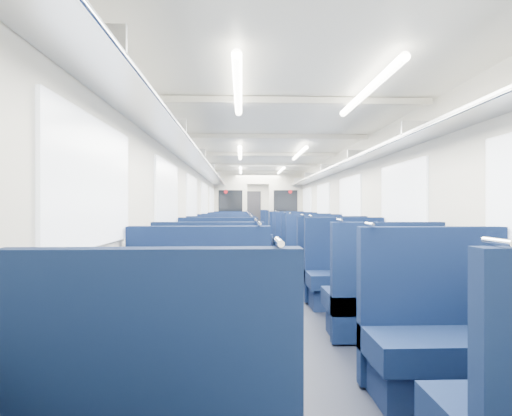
# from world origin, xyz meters

# --- Properties ---
(floor) EXTENTS (2.80, 18.00, 0.01)m
(floor) POSITION_xyz_m (0.00, 0.00, 0.00)
(floor) COLOR black
(floor) RESTS_ON ground
(ceiling) EXTENTS (2.80, 18.00, 0.01)m
(ceiling) POSITION_xyz_m (0.00, 0.00, 2.35)
(ceiling) COLOR white
(ceiling) RESTS_ON wall_left
(wall_left) EXTENTS (0.02, 18.00, 2.35)m
(wall_left) POSITION_xyz_m (-1.40, 0.00, 1.18)
(wall_left) COLOR beige
(wall_left) RESTS_ON floor
(dado_left) EXTENTS (0.03, 17.90, 0.70)m
(dado_left) POSITION_xyz_m (-1.39, 0.00, 0.35)
(dado_left) COLOR #111C3A
(dado_left) RESTS_ON floor
(wall_right) EXTENTS (0.02, 18.00, 2.35)m
(wall_right) POSITION_xyz_m (1.40, 0.00, 1.18)
(wall_right) COLOR beige
(wall_right) RESTS_ON floor
(dado_right) EXTENTS (0.03, 17.90, 0.70)m
(dado_right) POSITION_xyz_m (1.39, 0.00, 0.35)
(dado_right) COLOR #111C3A
(dado_right) RESTS_ON floor
(wall_far) EXTENTS (2.80, 0.02, 2.35)m
(wall_far) POSITION_xyz_m (0.00, 9.00, 1.18)
(wall_far) COLOR beige
(wall_far) RESTS_ON floor
(luggage_rack_left) EXTENTS (0.36, 17.40, 0.18)m
(luggage_rack_left) POSITION_xyz_m (-1.21, 0.00, 1.97)
(luggage_rack_left) COLOR #B2B5BA
(luggage_rack_left) RESTS_ON wall_left
(luggage_rack_right) EXTENTS (0.36, 17.40, 0.18)m
(luggage_rack_right) POSITION_xyz_m (1.21, 0.00, 1.97)
(luggage_rack_right) COLOR #B2B5BA
(luggage_rack_right) RESTS_ON wall_right
(windows) EXTENTS (2.78, 15.60, 0.75)m
(windows) POSITION_xyz_m (0.00, -0.46, 1.42)
(windows) COLOR white
(windows) RESTS_ON wall_left
(ceiling_fittings) EXTENTS (2.70, 16.06, 0.11)m
(ceiling_fittings) POSITION_xyz_m (0.00, -0.26, 2.29)
(ceiling_fittings) COLOR silver
(ceiling_fittings) RESTS_ON ceiling
(end_door) EXTENTS (0.75, 0.06, 2.00)m
(end_door) POSITION_xyz_m (0.00, 8.94, 1.00)
(end_door) COLOR black
(end_door) RESTS_ON floor
(bulkhead) EXTENTS (2.80, 0.10, 2.35)m
(bulkhead) POSITION_xyz_m (-0.00, 2.86, 1.23)
(bulkhead) COLOR silver
(bulkhead) RESTS_ON floor
(seat_2) EXTENTS (1.04, 0.58, 1.17)m
(seat_2) POSITION_xyz_m (-0.83, -7.08, 0.36)
(seat_2) COLOR #0E1E45
(seat_2) RESTS_ON floor
(seat_3) EXTENTS (1.04, 0.58, 1.17)m
(seat_3) POSITION_xyz_m (0.83, -7.23, 0.36)
(seat_3) COLOR #0E1E45
(seat_3) RESTS_ON floor
(seat_4) EXTENTS (1.04, 0.58, 1.17)m
(seat_4) POSITION_xyz_m (-0.83, -5.99, 0.36)
(seat_4) COLOR #0E1E45
(seat_4) RESTS_ON floor
(seat_5) EXTENTS (1.04, 0.58, 1.17)m
(seat_5) POSITION_xyz_m (0.83, -6.07, 0.36)
(seat_5) COLOR #0E1E45
(seat_5) RESTS_ON floor
(seat_6) EXTENTS (1.04, 0.58, 1.17)m
(seat_6) POSITION_xyz_m (-0.83, -4.73, 0.36)
(seat_6) COLOR #0E1E45
(seat_6) RESTS_ON floor
(seat_7) EXTENTS (1.04, 0.58, 1.17)m
(seat_7) POSITION_xyz_m (0.83, -4.79, 0.36)
(seat_7) COLOR #0E1E45
(seat_7) RESTS_ON floor
(seat_8) EXTENTS (1.04, 0.58, 1.17)m
(seat_8) POSITION_xyz_m (-0.83, -3.67, 0.36)
(seat_8) COLOR #0E1E45
(seat_8) RESTS_ON floor
(seat_9) EXTENTS (1.04, 0.58, 1.17)m
(seat_9) POSITION_xyz_m (0.83, -3.79, 0.36)
(seat_9) COLOR #0E1E45
(seat_9) RESTS_ON floor
(seat_10) EXTENTS (1.04, 0.58, 1.17)m
(seat_10) POSITION_xyz_m (-0.83, -2.50, 0.36)
(seat_10) COLOR #0E1E45
(seat_10) RESTS_ON floor
(seat_11) EXTENTS (1.04, 0.58, 1.17)m
(seat_11) POSITION_xyz_m (0.83, -2.58, 0.36)
(seat_11) COLOR #0E1E45
(seat_11) RESTS_ON floor
(seat_12) EXTENTS (1.04, 0.58, 1.17)m
(seat_12) POSITION_xyz_m (-0.83, -1.39, 0.36)
(seat_12) COLOR #0E1E45
(seat_12) RESTS_ON floor
(seat_13) EXTENTS (1.04, 0.58, 1.17)m
(seat_13) POSITION_xyz_m (0.83, -1.35, 0.36)
(seat_13) COLOR #0E1E45
(seat_13) RESTS_ON floor
(seat_14) EXTENTS (1.04, 0.58, 1.17)m
(seat_14) POSITION_xyz_m (-0.83, -0.25, 0.36)
(seat_14) COLOR #0E1E45
(seat_14) RESTS_ON floor
(seat_15) EXTENTS (1.04, 0.58, 1.17)m
(seat_15) POSITION_xyz_m (0.83, -0.14, 0.36)
(seat_15) COLOR #0E1E45
(seat_15) RESTS_ON floor
(seat_16) EXTENTS (1.04, 0.58, 1.17)m
(seat_16) POSITION_xyz_m (-0.83, 0.84, 0.36)
(seat_16) COLOR #0E1E45
(seat_16) RESTS_ON floor
(seat_17) EXTENTS (1.04, 0.58, 1.17)m
(seat_17) POSITION_xyz_m (0.83, 0.83, 0.36)
(seat_17) COLOR #0E1E45
(seat_17) RESTS_ON floor
(seat_18) EXTENTS (1.04, 0.58, 1.17)m
(seat_18) POSITION_xyz_m (-0.83, 1.97, 0.36)
(seat_18) COLOR #0E1E45
(seat_18) RESTS_ON floor
(seat_19) EXTENTS (1.04, 0.58, 1.17)m
(seat_19) POSITION_xyz_m (0.83, 2.01, 0.36)
(seat_19) COLOR #0E1E45
(seat_19) RESTS_ON floor
(seat_20) EXTENTS (1.04, 0.58, 1.17)m
(seat_20) POSITION_xyz_m (-0.83, 4.06, 0.36)
(seat_20) COLOR #0E1E45
(seat_20) RESTS_ON floor
(seat_21) EXTENTS (1.04, 0.58, 1.17)m
(seat_21) POSITION_xyz_m (0.83, 4.19, 0.36)
(seat_21) COLOR #0E1E45
(seat_21) RESTS_ON floor
(seat_22) EXTENTS (1.04, 0.58, 1.17)m
(seat_22) POSITION_xyz_m (-0.83, 5.28, 0.36)
(seat_22) COLOR #0E1E45
(seat_22) RESTS_ON floor
(seat_23) EXTENTS (1.04, 0.58, 1.17)m
(seat_23) POSITION_xyz_m (0.83, 5.39, 0.36)
(seat_23) COLOR #0E1E45
(seat_23) RESTS_ON floor
(seat_24) EXTENTS (1.04, 0.58, 1.17)m
(seat_24) POSITION_xyz_m (-0.83, 6.30, 0.36)
(seat_24) COLOR #0E1E45
(seat_24) RESTS_ON floor
(seat_25) EXTENTS (1.04, 0.58, 1.17)m
(seat_25) POSITION_xyz_m (0.83, 6.39, 0.36)
(seat_25) COLOR #0E1E45
(seat_25) RESTS_ON floor
(seat_26) EXTENTS (1.04, 0.58, 1.17)m
(seat_26) POSITION_xyz_m (-0.83, 7.52, 0.36)
(seat_26) COLOR #0E1E45
(seat_26) RESTS_ON floor
(seat_27) EXTENTS (1.04, 0.58, 1.17)m
(seat_27) POSITION_xyz_m (0.83, 7.64, 0.36)
(seat_27) COLOR #0E1E45
(seat_27) RESTS_ON floor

